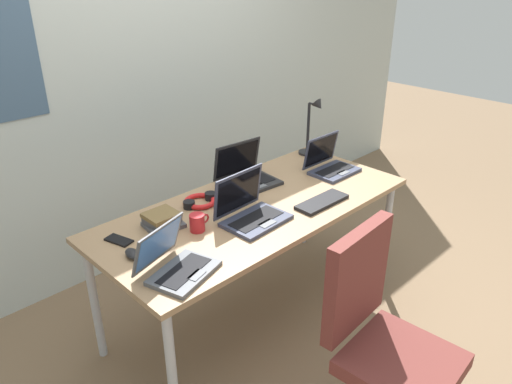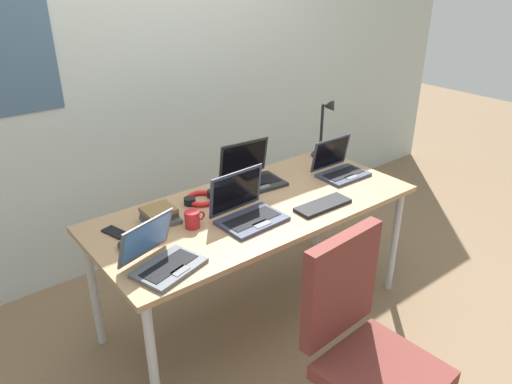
% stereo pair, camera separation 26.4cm
% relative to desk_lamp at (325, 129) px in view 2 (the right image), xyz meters
% --- Properties ---
extents(ground_plane, '(12.00, 12.00, 0.00)m').
position_rel_desk_lamp_xyz_m(ground_plane, '(-0.80, -0.28, -0.94)').
color(ground_plane, '#7A6047').
extents(wall_back, '(6.00, 0.13, 2.60)m').
position_rel_desk_lamp_xyz_m(wall_back, '(-0.80, 0.82, 0.36)').
color(wall_back, '#B2BCB7').
rests_on(wall_back, ground_plane).
extents(desk, '(1.80, 0.80, 0.74)m').
position_rel_desk_lamp_xyz_m(desk, '(-0.80, -0.28, -0.25)').
color(desk, '#9E7A56').
rests_on(desk, ground_plane).
extents(desk_lamp, '(0.12, 0.18, 0.40)m').
position_rel_desk_lamp_xyz_m(desk_lamp, '(0.00, 0.00, 0.00)').
color(desk_lamp, black).
rests_on(desk_lamp, desk).
extents(laptop_front_left, '(0.36, 0.34, 0.21)m').
position_rel_desk_lamp_xyz_m(laptop_front_left, '(-1.49, -0.49, -0.15)').
color(laptop_front_left, '#515459').
rests_on(laptop_front_left, desk).
extents(laptop_center, '(0.35, 0.30, 0.24)m').
position_rel_desk_lamp_xyz_m(laptop_center, '(-0.64, -0.03, -0.15)').
color(laptop_center, '#232326').
rests_on(laptop_center, desk).
extents(laptop_by_keyboard, '(0.30, 0.25, 0.22)m').
position_rel_desk_lamp_xyz_m(laptop_by_keyboard, '(-0.14, -0.27, -0.15)').
color(laptop_by_keyboard, '#33384C').
rests_on(laptop_by_keyboard, desk).
extents(laptop_back_right, '(0.34, 0.28, 0.25)m').
position_rel_desk_lamp_xyz_m(laptop_back_right, '(-0.94, -0.37, -0.15)').
color(laptop_back_right, '#33384C').
rests_on(laptop_back_right, desk).
extents(external_keyboard, '(0.33, 0.13, 0.02)m').
position_rel_desk_lamp_xyz_m(external_keyboard, '(-0.53, -0.52, -0.19)').
color(external_keyboard, black).
rests_on(external_keyboard, desk).
extents(computer_mouse, '(0.07, 0.10, 0.03)m').
position_rel_desk_lamp_xyz_m(computer_mouse, '(-1.56, -0.25, -0.18)').
color(computer_mouse, black).
rests_on(computer_mouse, desk).
extents(cell_phone, '(0.10, 0.15, 0.01)m').
position_rel_desk_lamp_xyz_m(cell_phone, '(-1.53, -0.08, -0.19)').
color(cell_phone, black).
rests_on(cell_phone, desk).
extents(headphones, '(0.21, 0.18, 0.04)m').
position_rel_desk_lamp_xyz_m(headphones, '(-1.01, -0.05, -0.18)').
color(headphones, red).
rests_on(headphones, desk).
extents(book_stack, '(0.20, 0.18, 0.08)m').
position_rel_desk_lamp_xyz_m(book_stack, '(-1.30, -0.11, -0.16)').
color(book_stack, '#4C4C51').
rests_on(book_stack, desk).
extents(coffee_mug, '(0.11, 0.08, 0.09)m').
position_rel_desk_lamp_xyz_m(coffee_mug, '(-1.20, -0.27, -0.15)').
color(coffee_mug, '#B21E23').
rests_on(coffee_mug, desk).
extents(office_chair, '(0.52, 0.55, 0.97)m').
position_rel_desk_lamp_xyz_m(office_chair, '(-0.95, -1.22, -0.54)').
color(office_chair, black).
rests_on(office_chair, ground_plane).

